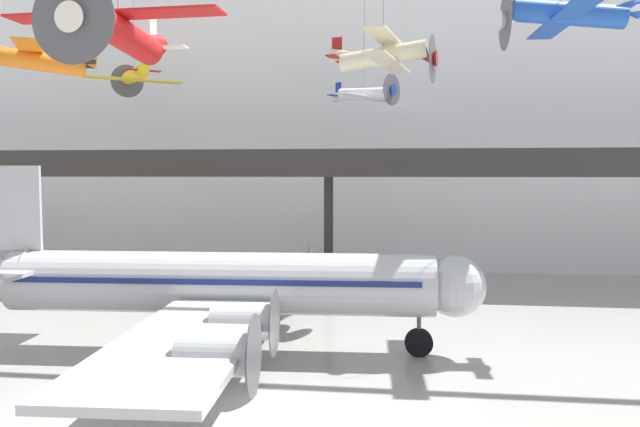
% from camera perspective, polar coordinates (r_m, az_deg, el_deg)
% --- Properties ---
extents(ground_plane, '(260.00, 260.00, 0.00)m').
position_cam_1_polar(ground_plane, '(24.05, -6.26, -16.97)').
color(ground_plane, '#9E9B96').
extents(hangar_back_wall, '(140.00, 3.00, 27.43)m').
position_cam_1_polar(hangar_back_wall, '(55.72, 1.77, 9.14)').
color(hangar_back_wall, white).
rests_on(hangar_back_wall, ground).
extents(mezzanine_walkway, '(110.00, 3.20, 10.19)m').
position_cam_1_polar(mezzanine_walkway, '(46.19, 0.65, 3.80)').
color(mezzanine_walkway, '#2D2B28').
rests_on(mezzanine_walkway, ground).
extents(airliner_silver_main, '(25.40, 28.80, 8.83)m').
position_cam_1_polar(airliner_silver_main, '(29.96, -9.37, -6.39)').
color(airliner_silver_main, '#B7BABF').
rests_on(airliner_silver_main, ground).
extents(suspended_plane_red_highwing, '(9.23, 7.54, 9.64)m').
position_cam_1_polar(suspended_plane_red_highwing, '(28.22, -17.94, 15.64)').
color(suspended_plane_red_highwing, red).
extents(suspended_plane_blue_trainer, '(6.85, 8.39, 7.50)m').
position_cam_1_polar(suspended_plane_blue_trainer, '(34.91, 21.77, 16.56)').
color(suspended_plane_blue_trainer, '#1E4CAD').
extents(suspended_plane_cream_biplane, '(6.58, 7.97, 8.44)m').
position_cam_1_polar(suspended_plane_cream_biplane, '(38.24, 5.85, 14.19)').
color(suspended_plane_cream_biplane, beige).
extents(suspended_plane_white_twin, '(5.49, 6.09, 8.73)m').
position_cam_1_polar(suspended_plane_white_twin, '(47.24, 4.06, 10.83)').
color(suspended_plane_white_twin, silver).
extents(suspended_plane_orange_highwing, '(6.38, 7.22, 9.05)m').
position_cam_1_polar(suspended_plane_orange_highwing, '(38.61, -24.39, 12.64)').
color(suspended_plane_orange_highwing, orange).
extents(suspended_plane_yellow_lowwing, '(6.55, 6.07, 7.65)m').
position_cam_1_polar(suspended_plane_yellow_lowwing, '(50.39, -16.60, 11.99)').
color(suspended_plane_yellow_lowwing, yellow).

